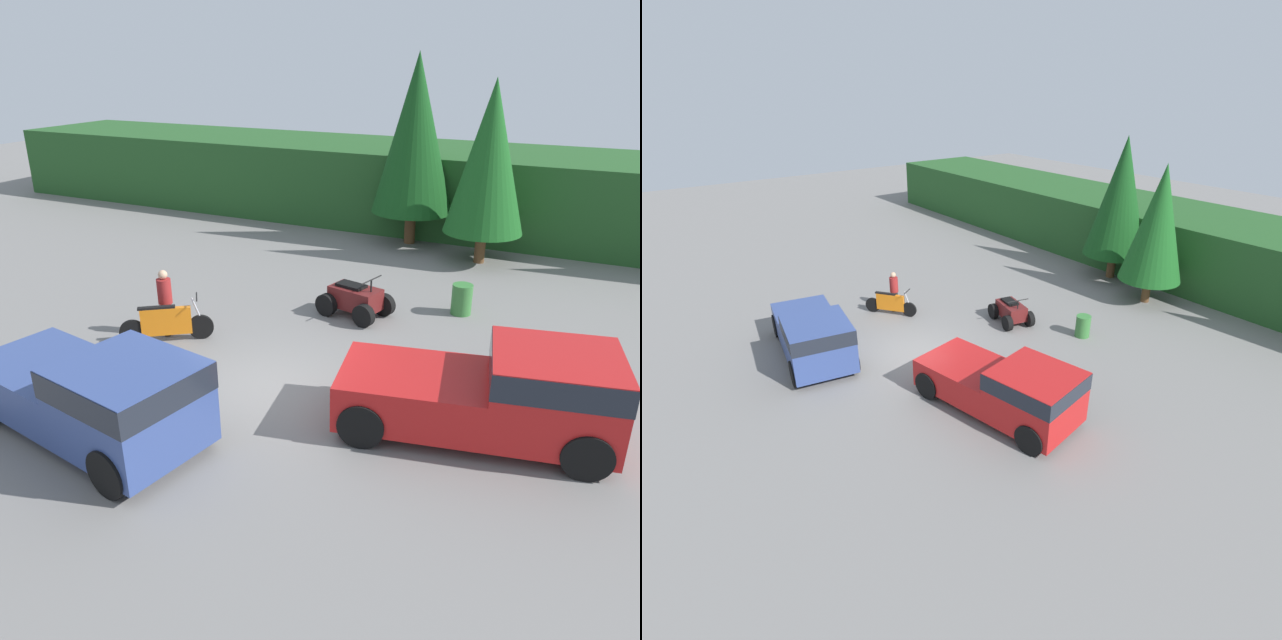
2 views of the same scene
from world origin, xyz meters
TOP-DOWN VIEW (x-y plane):
  - ground_plane at (0.00, 0.00)m, footprint 80.00×80.00m
  - hillside_backdrop at (0.00, 16.00)m, footprint 44.00×6.00m
  - tree_left at (-0.88, 12.57)m, footprint 3.07×3.07m
  - tree_mid_left at (2.15, 11.27)m, footprint 2.73×2.73m
  - pickup_truck_red at (4.90, 0.45)m, footprint 5.50×3.16m
  - pickup_truck_second at (-1.89, -2.96)m, footprint 5.47×3.04m
  - dirt_bike at (-3.63, 1.14)m, footprint 1.97×1.51m
  - quad_atv at (0.07, 4.84)m, footprint 2.16×1.64m
  - rider_person at (-3.90, 1.50)m, footprint 0.49×0.49m
  - steel_barrel at (2.75, 6.28)m, footprint 0.58×0.58m

SIDE VIEW (x-z plane):
  - ground_plane at x=0.00m, z-range 0.00..0.00m
  - steel_barrel at x=2.75m, z-range 0.00..0.88m
  - quad_atv at x=0.07m, z-range -0.13..1.08m
  - dirt_bike at x=-3.63m, z-range -0.10..1.09m
  - rider_person at x=-3.90m, z-range 0.08..1.86m
  - pickup_truck_red at x=4.90m, z-range 0.06..1.93m
  - pickup_truck_second at x=-1.89m, z-range 0.06..1.93m
  - hillside_backdrop at x=0.00m, z-range 0.00..3.21m
  - tree_mid_left at x=2.15m, z-range 0.55..6.75m
  - tree_left at x=-0.88m, z-range 0.61..7.59m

